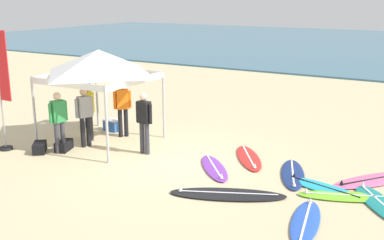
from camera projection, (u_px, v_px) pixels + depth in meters
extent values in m
plane|color=beige|center=(169.00, 161.00, 12.49)|extent=(80.00, 80.00, 0.00)
cube|color=#386B84|center=(380.00, 46.00, 40.05)|extent=(80.00, 36.00, 0.10)
cylinder|color=#B7B7BC|center=(34.00, 113.00, 13.36)|extent=(0.07, 0.07, 2.05)
cylinder|color=#B7B7BC|center=(107.00, 125.00, 12.08)|extent=(0.07, 0.07, 2.05)
cylinder|color=#B7B7BC|center=(97.00, 96.00, 15.57)|extent=(0.07, 0.07, 2.05)
cylinder|color=#B7B7BC|center=(164.00, 105.00, 14.28)|extent=(0.07, 0.07, 2.05)
cube|color=white|center=(66.00, 84.00, 12.48)|extent=(2.64, 0.03, 0.18)
cube|color=white|center=(128.00, 71.00, 14.68)|extent=(2.64, 0.03, 0.18)
cube|color=white|center=(66.00, 73.00, 14.22)|extent=(0.03, 2.64, 0.18)
cube|color=white|center=(137.00, 81.00, 12.94)|extent=(0.03, 2.64, 0.18)
pyramid|color=white|center=(99.00, 62.00, 13.47)|extent=(2.76, 2.76, 0.70)
ellipsoid|color=black|center=(228.00, 194.00, 10.30)|extent=(2.61, 1.68, 0.07)
cube|color=white|center=(228.00, 193.00, 10.29)|extent=(2.00, 0.93, 0.01)
cone|color=white|center=(180.00, 188.00, 10.38)|extent=(0.09, 0.09, 0.12)
ellipsoid|color=purple|center=(214.00, 168.00, 11.88)|extent=(1.64, 1.81, 0.07)
cube|color=white|center=(214.00, 166.00, 11.87)|extent=(1.09, 1.29, 0.01)
cone|color=white|center=(221.00, 176.00, 11.10)|extent=(0.09, 0.09, 0.12)
ellipsoid|color=blue|center=(306.00, 221.00, 9.07)|extent=(0.89, 2.04, 0.07)
cube|color=white|center=(306.00, 220.00, 9.06)|extent=(0.35, 1.66, 0.01)
cone|color=white|center=(310.00, 200.00, 9.78)|extent=(0.09, 0.09, 0.12)
ellipsoid|color=navy|center=(293.00, 174.00, 11.47)|extent=(1.23, 2.11, 0.07)
cube|color=white|center=(293.00, 173.00, 11.46)|extent=(0.65, 1.64, 0.01)
cone|color=white|center=(294.00, 183.00, 10.65)|extent=(0.09, 0.09, 0.12)
ellipsoid|color=#7AD12D|center=(346.00, 196.00, 10.20)|extent=(2.12, 1.32, 0.07)
cube|color=white|center=(346.00, 195.00, 10.19)|extent=(1.64, 0.72, 0.01)
cone|color=white|center=(306.00, 190.00, 10.28)|extent=(0.09, 0.09, 0.12)
ellipsoid|color=red|center=(249.00, 158.00, 12.61)|extent=(1.60, 2.02, 0.07)
cube|color=white|center=(249.00, 156.00, 12.60)|extent=(1.01, 1.48, 0.01)
cone|color=white|center=(255.00, 165.00, 11.77)|extent=(0.09, 0.09, 0.12)
ellipsoid|color=#23B2CC|center=(325.00, 188.00, 10.63)|extent=(2.05, 1.03, 0.07)
cube|color=black|center=(325.00, 187.00, 10.62)|extent=(1.64, 0.48, 0.01)
cone|color=black|center=(294.00, 175.00, 11.16)|extent=(0.09, 0.09, 0.12)
ellipsoid|color=#19847F|center=(382.00, 205.00, 9.78)|extent=(1.79, 2.16, 0.07)
cube|color=white|center=(382.00, 203.00, 9.77)|extent=(1.14, 1.56, 0.01)
cone|color=white|center=(363.00, 184.00, 10.63)|extent=(0.09, 0.09, 0.12)
ellipsoid|color=pink|center=(376.00, 180.00, 11.11)|extent=(2.03, 2.34, 0.07)
cube|color=black|center=(376.00, 178.00, 11.11)|extent=(1.31, 1.67, 0.01)
cone|color=black|center=(342.00, 182.00, 10.73)|extent=(0.09, 0.09, 0.12)
cylinder|color=black|center=(126.00, 122.00, 14.56)|extent=(0.13, 0.13, 0.88)
cylinder|color=black|center=(120.00, 123.00, 14.50)|extent=(0.13, 0.13, 0.88)
cube|color=orange|center=(122.00, 99.00, 14.34)|extent=(0.40, 0.41, 0.60)
sphere|color=beige|center=(122.00, 85.00, 14.23)|extent=(0.21, 0.21, 0.21)
cylinder|color=orange|center=(130.00, 99.00, 14.41)|extent=(0.09, 0.09, 0.54)
cylinder|color=orange|center=(115.00, 100.00, 14.28)|extent=(0.09, 0.09, 0.54)
cylinder|color=#2D2D33|center=(89.00, 125.00, 14.27)|extent=(0.13, 0.13, 0.88)
cylinder|color=#2D2D33|center=(91.00, 126.00, 14.13)|extent=(0.13, 0.13, 0.88)
cube|color=yellow|center=(88.00, 102.00, 14.01)|extent=(0.42, 0.36, 0.60)
sphere|color=tan|center=(88.00, 88.00, 13.90)|extent=(0.21, 0.21, 0.21)
cylinder|color=yellow|center=(86.00, 101.00, 14.20)|extent=(0.09, 0.09, 0.54)
cylinder|color=yellow|center=(91.00, 104.00, 13.83)|extent=(0.09, 0.09, 0.54)
cylinder|color=#383842|center=(88.00, 113.00, 15.70)|extent=(0.13, 0.13, 0.88)
cylinder|color=#383842|center=(87.00, 114.00, 15.52)|extent=(0.13, 0.13, 0.88)
cube|color=#2851B2|center=(86.00, 92.00, 15.42)|extent=(0.36, 0.42, 0.60)
sphere|color=beige|center=(85.00, 79.00, 15.31)|extent=(0.21, 0.21, 0.21)
cylinder|color=#2851B2|center=(88.00, 91.00, 15.65)|extent=(0.09, 0.09, 0.54)
cylinder|color=#2851B2|center=(84.00, 94.00, 15.20)|extent=(0.09, 0.09, 0.54)
cylinder|color=#383842|center=(147.00, 139.00, 12.90)|extent=(0.13, 0.13, 0.88)
cylinder|color=#383842|center=(142.00, 138.00, 13.00)|extent=(0.13, 0.13, 0.88)
cube|color=black|center=(144.00, 112.00, 12.76)|extent=(0.38, 0.25, 0.60)
sphere|color=beige|center=(143.00, 97.00, 12.65)|extent=(0.21, 0.21, 0.21)
cylinder|color=black|center=(150.00, 114.00, 12.64)|extent=(0.09, 0.09, 0.54)
cylinder|color=black|center=(138.00, 112.00, 12.90)|extent=(0.09, 0.09, 0.54)
cylinder|color=#383842|center=(57.00, 138.00, 12.98)|extent=(0.13, 0.13, 0.88)
cylinder|color=#383842|center=(63.00, 137.00, 13.10)|extent=(0.13, 0.13, 0.88)
cube|color=#2D8C47|center=(58.00, 111.00, 12.85)|extent=(0.31, 0.41, 0.60)
sphere|color=beige|center=(57.00, 96.00, 12.74)|extent=(0.21, 0.21, 0.21)
cylinder|color=#2D8C47|center=(50.00, 113.00, 12.70)|extent=(0.09, 0.09, 0.54)
cylinder|color=#2D8C47|center=(66.00, 111.00, 13.01)|extent=(0.09, 0.09, 0.54)
cylinder|color=black|center=(83.00, 132.00, 13.51)|extent=(0.13, 0.13, 0.88)
cylinder|color=black|center=(89.00, 131.00, 13.62)|extent=(0.13, 0.13, 0.88)
cube|color=gray|center=(84.00, 107.00, 13.37)|extent=(0.34, 0.42, 0.60)
sphere|color=tan|center=(83.00, 92.00, 13.27)|extent=(0.21, 0.21, 0.21)
cylinder|color=gray|center=(77.00, 109.00, 13.24)|extent=(0.09, 0.09, 0.54)
cylinder|color=gray|center=(92.00, 106.00, 13.52)|extent=(0.09, 0.09, 0.54)
cylinder|color=#99999E|center=(0.00, 91.00, 12.95)|extent=(0.04, 0.04, 3.40)
cube|color=red|center=(3.00, 66.00, 12.66)|extent=(0.40, 0.02, 1.90)
cylinder|color=black|center=(6.00, 148.00, 13.38)|extent=(0.36, 0.36, 0.08)
cube|color=black|center=(40.00, 148.00, 13.12)|extent=(0.63, 0.67, 0.28)
cube|color=black|center=(64.00, 146.00, 13.28)|extent=(0.51, 0.67, 0.28)
cube|color=#2D60B7|center=(112.00, 126.00, 15.21)|extent=(0.48, 0.34, 0.34)
cube|color=white|center=(112.00, 120.00, 15.16)|extent=(0.50, 0.36, 0.05)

